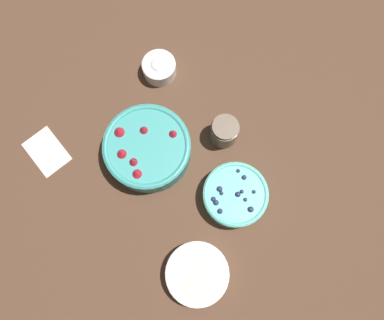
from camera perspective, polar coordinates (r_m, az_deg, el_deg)
The scene contains 7 objects.
ground_plane at distance 1.07m, azimuth -1.98°, elevation -2.45°, with size 4.00×4.00×0.00m, color #4C3323.
bowl_strawberries at distance 1.05m, azimuth -6.83°, elevation 1.80°, with size 0.24×0.24×0.10m.
bowl_blueberries at distance 1.04m, azimuth 6.58°, elevation -5.32°, with size 0.18×0.18×0.06m.
bowl_bananas at distance 1.03m, azimuth 0.79°, elevation -16.95°, with size 0.17×0.17×0.05m.
bowl_cream at distance 1.16m, azimuth -5.03°, elevation 13.90°, with size 0.10×0.10×0.06m.
jar_chocolate at distance 1.07m, azimuth 4.88°, elevation 4.38°, with size 0.08×0.08×0.09m.
napkin at distance 1.17m, azimuth -21.27°, elevation 1.21°, with size 0.14×0.10×0.01m.
Camera 1 is at (-0.17, 0.11, 1.05)m, focal length 35.00 mm.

